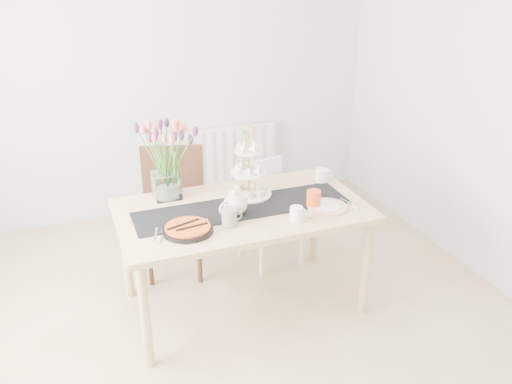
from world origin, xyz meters
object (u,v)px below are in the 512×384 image
object	(u,v)px
radiator	(216,159)
mug_orange	(314,199)
cream_jug	(322,176)
mug_grey	(229,217)
plate_left	(182,230)
chair_brown	(173,201)
teapot	(235,204)
cake_stand	(249,178)
dining_table	(242,218)
chair_white	(266,204)
mug_white	(296,214)
tart_tin	(188,229)
tulip_vase	(164,148)
plate_right	(327,207)

from	to	relation	value
radiator	mug_orange	distance (m)	1.85
cream_jug	mug_grey	world-z (taller)	mug_grey
cream_jug	plate_left	bearing A→B (deg)	-154.28
chair_brown	mug_orange	size ratio (longest dim) A/B	8.53
teapot	cake_stand	bearing A→B (deg)	31.85
chair_brown	teapot	distance (m)	0.85
chair_brown	dining_table	bearing A→B (deg)	-50.27
cream_jug	mug_orange	xyz separation A→B (m)	(-0.24, -0.35, 0.01)
chair_white	mug_grey	size ratio (longest dim) A/B	7.16
cream_jug	mug_grey	bearing A→B (deg)	-146.49
teapot	mug_white	bearing A→B (deg)	-54.53
teapot	mug_orange	distance (m)	0.52
chair_white	tart_tin	xyz separation A→B (m)	(-0.80, -0.76, 0.31)
radiator	tart_tin	xyz separation A→B (m)	(-0.72, -1.86, 0.32)
chair_brown	tulip_vase	bearing A→B (deg)	-91.96
mug_white	cream_jug	bearing A→B (deg)	40.20
dining_table	mug_white	world-z (taller)	mug_white
tart_tin	cream_jug	bearing A→B (deg)	19.99
cake_stand	mug_grey	size ratio (longest dim) A/B	4.03
radiator	mug_white	size ratio (longest dim) A/B	12.63
chair_brown	teapot	bearing A→B (deg)	-57.55
radiator	chair_brown	xyz separation A→B (m)	(-0.63, -0.99, 0.10)
cake_stand	mug_white	size ratio (longest dim) A/B	4.69
teapot	mug_orange	xyz separation A→B (m)	(0.52, -0.06, -0.02)
dining_table	cream_jug	xyz separation A→B (m)	(0.68, 0.20, 0.12)
radiator	plate_right	bearing A→B (deg)	-83.77
radiator	teapot	distance (m)	1.84
mug_white	plate_left	size ratio (longest dim) A/B	0.39
cake_stand	tart_tin	size ratio (longest dim) A/B	1.46
dining_table	tulip_vase	bearing A→B (deg)	140.95
teapot	cream_jug	distance (m)	0.80
plate_left	plate_right	distance (m)	0.96
tart_tin	mug_grey	distance (m)	0.26
cake_stand	tulip_vase	bearing A→B (deg)	161.67
cake_stand	chair_brown	bearing A→B (deg)	128.91
dining_table	plate_right	xyz separation A→B (m)	(0.52, -0.19, 0.08)
teapot	cream_jug	world-z (taller)	teapot
chair_white	cake_stand	world-z (taller)	cake_stand
cream_jug	tart_tin	bearing A→B (deg)	-152.67
chair_white	tulip_vase	distance (m)	1.06
radiator	mug_orange	bearing A→B (deg)	-85.98
mug_white	plate_right	xyz separation A→B (m)	(0.27, 0.10, -0.04)
chair_white	plate_right	bearing A→B (deg)	-88.89
mug_orange	cream_jug	bearing A→B (deg)	3.23
chair_brown	chair_white	distance (m)	0.72
cake_stand	mug_orange	world-z (taller)	cake_stand
dining_table	cream_jug	bearing A→B (deg)	16.84
tart_tin	mug_grey	bearing A→B (deg)	-2.96
radiator	tulip_vase	world-z (taller)	tulip_vase
chair_white	mug_orange	bearing A→B (deg)	-94.25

